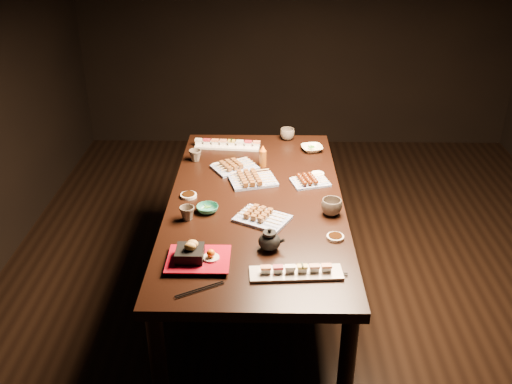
# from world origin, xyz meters

# --- Properties ---
(ground) EXTENTS (5.00, 5.00, 0.00)m
(ground) POSITION_xyz_m (0.00, 0.00, 0.00)
(ground) COLOR black
(ground) RESTS_ON ground
(dining_table) EXTENTS (1.01, 1.85, 0.75)m
(dining_table) POSITION_xyz_m (-0.35, -0.11, 0.38)
(dining_table) COLOR black
(dining_table) RESTS_ON ground
(sushi_platter_near) EXTENTS (0.39, 0.13, 0.05)m
(sushi_platter_near) POSITION_xyz_m (-0.17, -0.76, 0.77)
(sushi_platter_near) COLOR white
(sushi_platter_near) RESTS_ON dining_table
(sushi_platter_far) EXTENTS (0.41, 0.15, 0.05)m
(sushi_platter_far) POSITION_xyz_m (-0.54, 0.59, 0.77)
(sushi_platter_far) COLOR white
(sushi_platter_far) RESTS_ON dining_table
(yakitori_plate_center) EXTENTS (0.28, 0.24, 0.06)m
(yakitori_plate_center) POSITION_xyz_m (-0.37, 0.09, 0.78)
(yakitori_plate_center) COLOR #828EB6
(yakitori_plate_center) RESTS_ON dining_table
(yakitori_plate_right) EXTENTS (0.30, 0.27, 0.06)m
(yakitori_plate_right) POSITION_xyz_m (-0.31, -0.32, 0.78)
(yakitori_plate_right) COLOR #828EB6
(yakitori_plate_right) RESTS_ON dining_table
(yakitori_plate_left) EXTENTS (0.29, 0.27, 0.06)m
(yakitori_plate_left) POSITION_xyz_m (-0.48, 0.27, 0.78)
(yakitori_plate_left) COLOR #828EB6
(yakitori_plate_left) RESTS_ON dining_table
(tsukune_plate) EXTENTS (0.23, 0.19, 0.05)m
(tsukune_plate) POSITION_xyz_m (-0.05, 0.09, 0.78)
(tsukune_plate) COLOR #828EB6
(tsukune_plate) RESTS_ON dining_table
(edamame_bowl_green) EXTENTS (0.11, 0.11, 0.03)m
(edamame_bowl_green) POSITION_xyz_m (-0.59, -0.24, 0.77)
(edamame_bowl_green) COLOR #297E67
(edamame_bowl_green) RESTS_ON dining_table
(edamame_bowl_cream) EXTENTS (0.15, 0.15, 0.03)m
(edamame_bowl_cream) POSITION_xyz_m (-0.01, 0.53, 0.77)
(edamame_bowl_cream) COLOR #FFFAD0
(edamame_bowl_cream) RESTS_ON dining_table
(tempura_tray) EXTENTS (0.27, 0.22, 0.10)m
(tempura_tray) POSITION_xyz_m (-0.58, -0.68, 0.80)
(tempura_tray) COLOR black
(tempura_tray) RESTS_ON dining_table
(teacup_near_left) EXTENTS (0.09, 0.09, 0.07)m
(teacup_near_left) POSITION_xyz_m (-0.68, -0.32, 0.78)
(teacup_near_left) COLOR #51473E
(teacup_near_left) RESTS_ON dining_table
(teacup_mid_right) EXTENTS (0.14, 0.14, 0.08)m
(teacup_mid_right) POSITION_xyz_m (0.03, -0.25, 0.79)
(teacup_mid_right) COLOR #51473E
(teacup_mid_right) RESTS_ON dining_table
(teacup_far_left) EXTENTS (0.08, 0.08, 0.07)m
(teacup_far_left) POSITION_xyz_m (-0.71, 0.37, 0.78)
(teacup_far_left) COLOR #51473E
(teacup_far_left) RESTS_ON dining_table
(teacup_far_right) EXTENTS (0.11, 0.11, 0.07)m
(teacup_far_right) POSITION_xyz_m (-0.16, 0.72, 0.79)
(teacup_far_right) COLOR #51473E
(teacup_far_right) RESTS_ON dining_table
(teapot) EXTENTS (0.14, 0.14, 0.10)m
(teapot) POSITION_xyz_m (-0.28, -0.57, 0.80)
(teapot) COLOR black
(teapot) RESTS_ON dining_table
(condiment_bottle) EXTENTS (0.05, 0.05, 0.13)m
(condiment_bottle) POSITION_xyz_m (-0.31, 0.31, 0.81)
(condiment_bottle) COLOR brown
(condiment_bottle) RESTS_ON dining_table
(sauce_dish_west) EXTENTS (0.11, 0.11, 0.01)m
(sauce_dish_west) POSITION_xyz_m (-0.70, -0.08, 0.76)
(sauce_dish_west) COLOR white
(sauce_dish_west) RESTS_ON dining_table
(sauce_dish_east) EXTENTS (0.09, 0.09, 0.01)m
(sauce_dish_east) POSITION_xyz_m (-0.00, 0.19, 0.76)
(sauce_dish_east) COLOR white
(sauce_dish_east) RESTS_ON dining_table
(sauce_dish_se) EXTENTS (0.10, 0.10, 0.01)m
(sauce_dish_se) POSITION_xyz_m (0.03, -0.48, 0.76)
(sauce_dish_se) COLOR white
(sauce_dish_se) RESTS_ON dining_table
(sauce_dish_nw) EXTENTS (0.10, 0.10, 0.01)m
(sauce_dish_nw) POSITION_xyz_m (-0.57, 0.28, 0.76)
(sauce_dish_nw) COLOR white
(sauce_dish_nw) RESTS_ON dining_table
(chopsticks_near) EXTENTS (0.19, 0.12, 0.01)m
(chopsticks_near) POSITION_xyz_m (-0.56, -0.88, 0.75)
(chopsticks_near) COLOR black
(chopsticks_near) RESTS_ON dining_table
(chopsticks_se) EXTENTS (0.24, 0.04, 0.01)m
(chopsticks_se) POSITION_xyz_m (-0.07, -0.76, 0.75)
(chopsticks_se) COLOR black
(chopsticks_se) RESTS_ON dining_table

